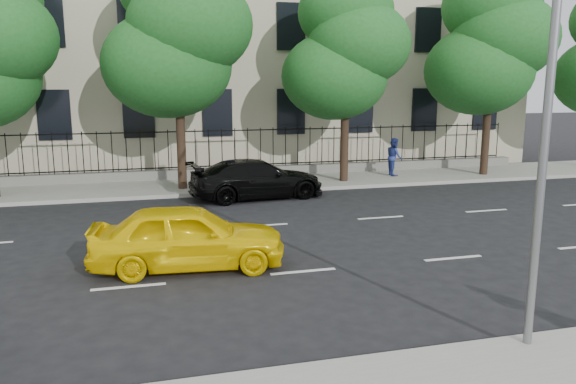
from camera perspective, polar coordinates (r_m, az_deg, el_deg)
The scene contains 11 objects.
ground at distance 11.26m, azimuth 5.19°, elevation -12.11°, with size 120.00×120.00×0.00m, color black.
far_sidewalk at distance 24.37m, azimuth -6.08°, elevation 0.78°, with size 60.00×4.00×0.15m, color gray.
lane_markings at distance 15.54m, azimuth -0.81°, elevation -5.42°, with size 49.60×4.62×0.01m, color silver, non-canonical shape.
iron_fence at distance 25.93m, azimuth -6.69°, elevation 2.67°, with size 30.00×0.50×2.20m.
street_light at distance 10.03m, azimuth 23.43°, elevation 14.33°, with size 0.25×3.32×8.05m.
tree_c at distance 23.21m, azimuth -11.15°, elevation 15.83°, with size 5.89×5.50×9.80m.
tree_d at distance 24.67m, azimuth 5.89°, elevation 14.35°, with size 5.34×4.94×8.84m.
tree_e at distance 27.92m, azimuth 19.91°, elevation 14.12°, with size 5.71×5.31×9.46m.
yellow_taxi at distance 13.71m, azimuth -10.13°, elevation -4.47°, with size 1.86×4.62×1.57m, color #FFD601.
black_sedan at distance 21.66m, azimuth -3.17°, elevation 1.35°, with size 2.12×5.21×1.51m, color black.
pedestrian_far at distance 26.47m, azimuth 10.73°, elevation 3.55°, with size 0.85×0.66×1.75m, color navy.
Camera 1 is at (-3.59, -9.70, 4.44)m, focal length 35.00 mm.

